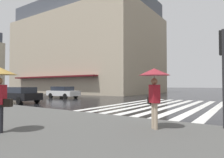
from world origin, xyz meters
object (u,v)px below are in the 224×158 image
traffic_signal_post (224,57)px  pedestrian_in_red_jacket (154,80)px  car_black (20,94)px  car_white (63,92)px

traffic_signal_post → pedestrian_in_red_jacket: traffic_signal_post is taller
traffic_signal_post → car_black: (2.29, 15.98, -1.80)m
pedestrian_in_red_jacket → traffic_signal_post: bearing=-52.1°
car_black → pedestrian_in_red_jacket: pedestrian_in_red_jacket is taller
traffic_signal_post → pedestrian_in_red_jacket: 2.57m
car_black → pedestrian_in_red_jacket: bearing=-105.1°
car_white → car_black: 6.73m
car_white → pedestrian_in_red_jacket: bearing=-123.1°
traffic_signal_post → car_white: (8.79, 17.71, -1.80)m
traffic_signal_post → car_white: traffic_signal_post is taller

